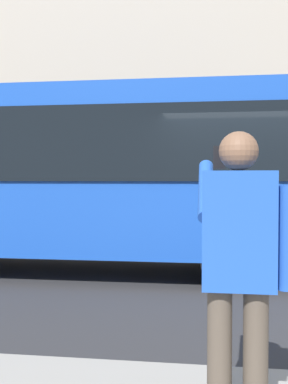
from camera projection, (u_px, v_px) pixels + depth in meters
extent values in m
plane|color=#2B2B2D|center=(248.00, 283.00, 6.87)|extent=(60.00, 60.00, 0.00)
cube|color=#A89E8E|center=(229.00, 30.00, 13.42)|extent=(28.00, 0.80, 12.00)
cube|color=#1947AD|center=(56.00, 172.00, 7.90)|extent=(9.00, 2.50, 2.60)
cube|color=black|center=(28.00, 144.00, 6.64)|extent=(7.60, 0.06, 1.10)
cylinder|color=black|center=(227.00, 236.00, 8.61)|extent=(1.00, 0.28, 1.00)
cylinder|color=black|center=(234.00, 255.00, 6.43)|extent=(1.00, 0.28, 1.00)
cylinder|color=#4C4238|center=(256.00, 362.00, 2.54)|extent=(0.14, 0.14, 0.82)
cylinder|color=#4C4238|center=(219.00, 360.00, 2.57)|extent=(0.14, 0.14, 0.82)
cube|color=#1E4CAD|center=(238.00, 230.00, 2.53)|extent=(0.40, 0.24, 0.66)
sphere|color=brown|center=(239.00, 151.00, 2.52)|extent=(0.22, 0.22, 0.22)
cylinder|color=#1E4CAD|center=(286.00, 238.00, 2.50)|extent=(0.09, 0.09, 0.58)
cylinder|color=#1E4CAD|center=(206.00, 190.00, 2.71)|extent=(0.09, 0.48, 0.37)
cube|color=black|center=(219.00, 157.00, 2.83)|extent=(0.07, 0.01, 0.14)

